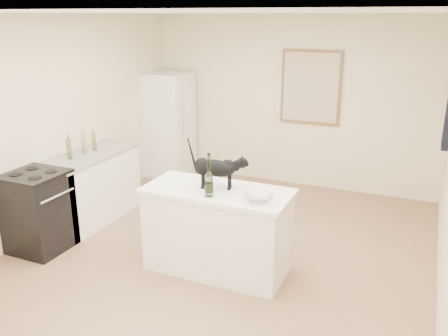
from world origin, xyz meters
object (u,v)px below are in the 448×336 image
glass_bowl (259,198)px  black_cat (215,170)px  stove (39,212)px  fridge (169,125)px  wine_bottle (209,178)px

glass_bowl → black_cat: bearing=161.2°
stove → fridge: size_ratio=0.53×
fridge → glass_bowl: (2.54, -2.69, 0.08)m
stove → wine_bottle: bearing=5.6°
wine_bottle → stove: bearing=-174.4°
stove → black_cat: 2.16m
fridge → glass_bowl: size_ratio=6.29×
wine_bottle → glass_bowl: (0.49, 0.06, -0.16)m
stove → wine_bottle: wine_bottle is taller
black_cat → wine_bottle: (0.04, -0.24, 0.00)m
black_cat → stove: bearing=177.8°
stove → wine_bottle: 2.16m
wine_bottle → glass_bowl: 0.52m
stove → glass_bowl: bearing=5.8°
stove → glass_bowl: 2.60m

